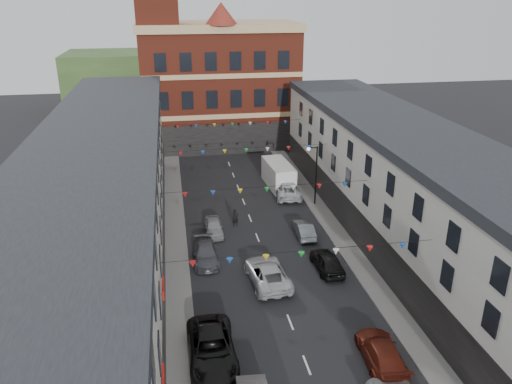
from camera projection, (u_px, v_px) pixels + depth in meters
ground at (277, 288)px, 35.36m from camera, size 160.00×160.00×0.00m
pavement_left at (178, 281)px, 36.06m from camera, size 1.80×64.00×0.15m
pavement_right at (359, 265)px, 38.25m from camera, size 1.80×64.00×0.15m
terrace_left at (98, 226)px, 32.42m from camera, size 8.40×56.00×10.70m
terrace_right at (433, 209)px, 36.34m from camera, size 8.40×56.00×9.70m
civic_building at (219, 84)px, 67.05m from camera, size 20.60×13.30×18.50m
clock_tower at (158, 33)px, 60.64m from camera, size 5.60×5.60×30.00m
distant_hill at (184, 80)px, 89.59m from camera, size 40.00×14.00×10.00m
street_lamp at (314, 168)px, 47.76m from camera, size 1.10×0.36×6.00m
car_left_c at (212, 348)px, 28.20m from camera, size 2.67×5.74×1.59m
car_left_d at (206, 253)px, 38.71m from camera, size 1.84×4.53×1.32m
car_left_e at (214, 227)px, 43.14m from camera, size 1.56×3.82×1.30m
car_right_c at (382, 353)px, 27.87m from camera, size 2.41×5.13×1.45m
car_right_d at (327, 261)px, 37.40m from camera, size 1.83×4.34×1.47m
car_right_e at (304, 229)px, 42.73m from camera, size 1.49×3.90×1.27m
car_right_f at (287, 189)px, 51.14m from camera, size 3.11×5.64×1.49m
moving_car at (267, 273)px, 35.79m from camera, size 2.97×5.69×1.53m
white_van at (278, 175)px, 53.59m from camera, size 2.68×6.06×2.62m
pedestrian at (235, 218)px, 44.46m from camera, size 0.64×0.48×1.61m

